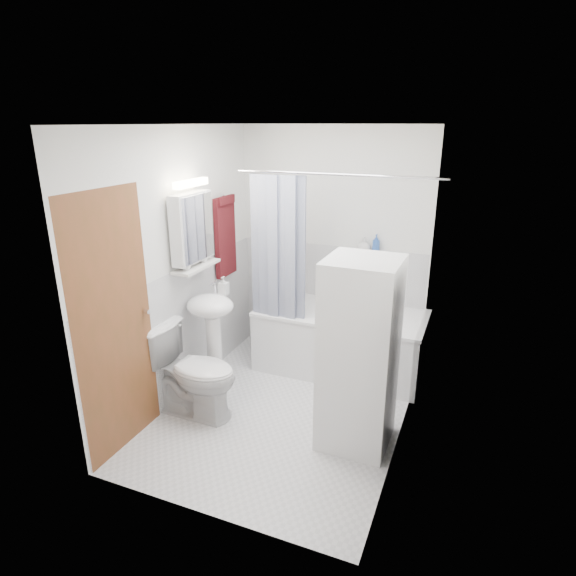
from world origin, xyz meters
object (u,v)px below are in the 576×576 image
at_px(sink, 212,321).
at_px(washer_dryer, 359,355).
at_px(toilet, 193,372).
at_px(bathtub, 340,338).

relative_size(sink, washer_dryer, 0.69).
height_order(sink, toilet, sink).
xyz_separation_m(bathtub, washer_dryer, (0.45, -1.09, 0.40)).
height_order(bathtub, toilet, toilet).
relative_size(bathtub, washer_dryer, 1.10).
bearing_deg(washer_dryer, bathtub, 113.02).
bearing_deg(sink, toilet, -85.19).
relative_size(bathtub, sink, 1.59).
xyz_separation_m(washer_dryer, toilet, (-1.40, -0.15, -0.36)).
bearing_deg(toilet, sink, 5.44).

